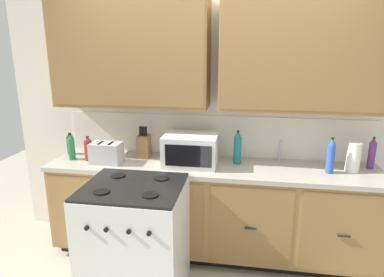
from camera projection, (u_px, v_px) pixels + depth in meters
ground_plane at (206, 272)px, 3.01m from camera, size 8.00×8.00×0.00m
wall_unit at (215, 81)px, 3.05m from camera, size 4.17×0.40×2.45m
counter_run at (211, 209)px, 3.17m from camera, size 3.00×0.64×0.91m
stove_range at (136, 240)px, 2.65m from camera, size 0.76×0.68×0.95m
microwave at (191, 150)px, 3.03m from camera, size 0.48×0.37×0.28m
toaster at (106, 153)px, 3.09m from camera, size 0.28×0.18×0.19m
knife_block at (144, 146)px, 3.24m from camera, size 0.11×0.14×0.31m
sink_faucet at (280, 151)px, 3.13m from camera, size 0.02×0.02×0.20m
paper_towel_roll at (353, 157)px, 2.86m from camera, size 0.12×0.12×0.26m
bottle_green at (71, 147)px, 3.18m from camera, size 0.06×0.06×0.25m
bottle_teal at (238, 148)px, 3.06m from camera, size 0.07×0.07×0.31m
bottle_blue at (331, 156)px, 2.82m from camera, size 0.07×0.07×0.31m
bottle_violet at (372, 153)px, 2.94m from camera, size 0.06×0.06×0.29m
bottle_red at (88, 148)px, 3.16m from camera, size 0.07×0.07×0.23m
bottle_dark at (70, 144)px, 3.35m from camera, size 0.07×0.07×0.22m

